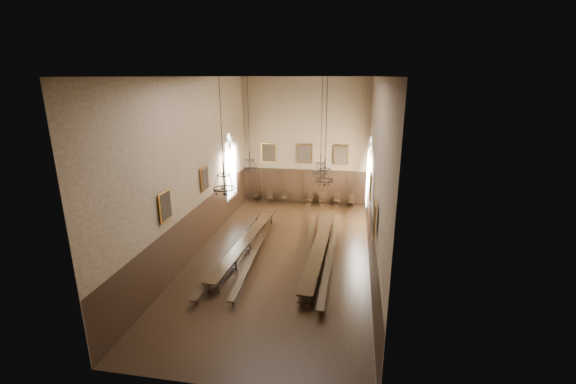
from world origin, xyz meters
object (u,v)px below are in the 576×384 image
(bench_right_inner, at_px, (309,251))
(chandelier_back_right, at_px, (321,166))
(chair_1, at_px, (270,199))
(chandelier_front_left, at_px, (224,182))
(table_right, at_px, (319,252))
(bench_left_outer, at_px, (234,248))
(chandelier_front_right, at_px, (325,173))
(bench_left_inner, at_px, (256,250))
(table_left, at_px, (246,246))
(bench_right_outer, at_px, (330,254))
(chandelier_back_left, at_px, (250,164))
(chair_5, at_px, (322,202))
(chair_4, at_px, (309,201))
(chair_0, at_px, (255,198))
(chair_6, at_px, (337,203))
(chair_7, at_px, (351,204))
(chair_2, at_px, (284,200))

(bench_right_inner, bearing_deg, chandelier_back_right, 84.24)
(chair_1, height_order, chandelier_front_left, chandelier_front_left)
(table_right, distance_m, bench_right_inner, 0.58)
(bench_left_outer, height_order, chandelier_front_right, chandelier_front_right)
(bench_left_outer, bearing_deg, bench_left_inner, -1.03)
(table_left, xyz_separation_m, chair_1, (-0.54, 8.33, -0.09))
(table_right, relative_size, bench_left_outer, 0.91)
(bench_right_outer, xyz_separation_m, chandelier_back_left, (-4.82, 2.53, 3.99))
(chair_1, relative_size, chair_5, 0.92)
(table_left, height_order, chair_4, chair_4)
(bench_left_outer, bearing_deg, chair_1, 89.45)
(table_right, height_order, chandelier_front_left, chandelier_front_left)
(chair_0, xyz_separation_m, chair_6, (6.03, -0.11, 0.00))
(table_left, distance_m, chair_7, 9.90)
(chair_6, xyz_separation_m, chandelier_front_left, (-4.42, -11.15, 4.35))
(table_left, relative_size, chandelier_back_right, 1.77)
(chandelier_back_right, bearing_deg, chair_7, 72.43)
(table_left, xyz_separation_m, chair_2, (0.53, 8.37, -0.08))
(table_left, relative_size, chair_6, 9.41)
(bench_right_outer, bearing_deg, chandelier_back_left, 152.35)
(chair_0, height_order, chandelier_back_right, chandelier_back_right)
(bench_right_outer, relative_size, chandelier_front_right, 2.42)
(chair_6, bearing_deg, chair_2, -177.08)
(bench_left_inner, relative_size, chandelier_back_left, 1.96)
(chair_4, bearing_deg, chandelier_front_left, -86.81)
(bench_right_outer, height_order, chair_6, chair_6)
(table_right, height_order, chair_7, chair_7)
(chandelier_back_left, bearing_deg, bench_right_outer, -27.65)
(bench_left_outer, height_order, chair_6, chair_6)
(table_left, xyz_separation_m, bench_left_outer, (-0.62, -0.27, -0.06))
(chair_0, bearing_deg, chandelier_front_left, -67.95)
(bench_right_outer, height_order, chair_7, chair_7)
(chair_1, relative_size, chandelier_front_right, 0.21)
(chair_1, bearing_deg, bench_right_outer, -65.86)
(bench_left_inner, distance_m, chair_5, 9.01)
(chair_6, bearing_deg, table_right, -89.13)
(table_right, xyz_separation_m, chair_7, (1.49, 8.38, -0.11))
(bench_right_inner, bearing_deg, chair_5, 90.25)
(bench_right_outer, bearing_deg, chair_5, 97.78)
(bench_right_outer, bearing_deg, chandelier_back_right, 106.75)
(bench_left_outer, distance_m, bench_right_inner, 4.00)
(table_left, bearing_deg, chair_5, 68.14)
(chair_0, relative_size, chair_5, 0.99)
(chair_4, bearing_deg, bench_right_inner, -67.79)
(bench_left_inner, bearing_deg, chair_0, 104.47)
(chair_5, bearing_deg, chandelier_front_left, -109.40)
(table_right, relative_size, bench_right_outer, 0.91)
(chair_4, bearing_deg, chair_1, -164.78)
(chair_5, distance_m, chandelier_front_right, 11.54)
(bench_right_outer, distance_m, chair_7, 8.46)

